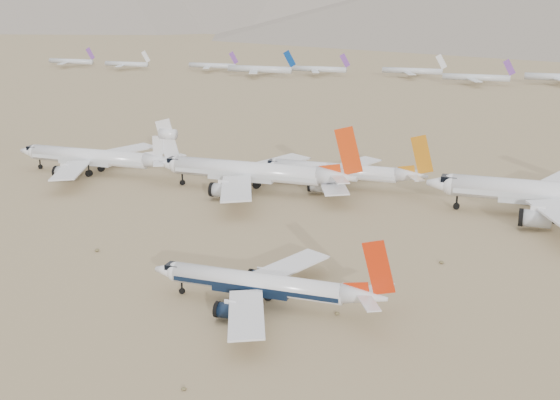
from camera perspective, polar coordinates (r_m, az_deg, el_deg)
name	(u,v)px	position (r m, az deg, el deg)	size (l,w,h in m)	color
ground	(200,299)	(125.08, -6.51, -7.96)	(7000.00, 7000.00, 0.00)	#8F7953
main_airliner	(267,285)	(119.78, -1.09, -6.93)	(40.67, 39.72, 14.35)	white
row2_gold_tail	(342,172)	(193.18, 5.04, 2.30)	(45.90, 44.89, 16.34)	white
row2_orange_tail	(254,172)	(188.36, -2.10, 2.28)	(54.99, 53.79, 19.61)	white
row2_white_trijet	(98,157)	(213.93, -14.58, 3.39)	(51.13, 49.97, 18.12)	white
distant_storage_row	(383,72)	(454.05, 8.38, 10.25)	(473.06, 64.80, 14.94)	silver
desert_scrub	(116,390)	(99.89, -13.18, -14.82)	(261.14, 121.67, 0.63)	brown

